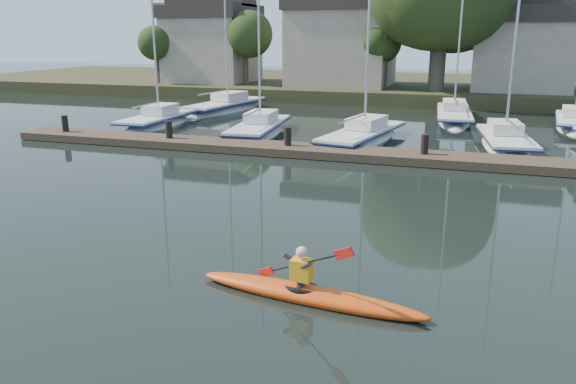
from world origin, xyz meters
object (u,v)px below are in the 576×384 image
(sailboat_5, at_px, (226,114))
(sailboat_3, at_px, (504,151))
(kayak, at_px, (308,291))
(sailboat_0, at_px, (158,129))
(sailboat_6, at_px, (453,123))
(sailboat_1, at_px, (259,138))
(dock, at_px, (353,153))
(sailboat_2, at_px, (362,145))
(sailboat_7, at_px, (573,130))

(sailboat_5, bearing_deg, sailboat_3, -14.73)
(kayak, xyz_separation_m, sailboat_0, (-14.63, 18.82, -0.39))
(sailboat_0, xyz_separation_m, sailboat_5, (1.10, 7.32, 0.00))
(sailboat_3, bearing_deg, sailboat_0, 171.85)
(sailboat_3, height_order, sailboat_6, sailboat_6)
(kayak, xyz_separation_m, sailboat_3, (4.51, 18.26, -0.38))
(sailboat_3, bearing_deg, sailboat_5, 149.94)
(sailboat_1, xyz_separation_m, sailboat_6, (9.72, 8.66, 0.00))
(dock, height_order, sailboat_2, sailboat_2)
(sailboat_1, relative_size, sailboat_7, 1.13)
(kayak, relative_size, sailboat_7, 0.41)
(sailboat_0, bearing_deg, sailboat_5, 80.53)
(dock, height_order, sailboat_6, sailboat_6)
(sailboat_7, bearing_deg, dock, -124.23)
(sailboat_0, relative_size, sailboat_5, 0.76)
(sailboat_1, distance_m, sailboat_7, 18.28)
(sailboat_0, distance_m, sailboat_5, 7.40)
(sailboat_1, distance_m, sailboat_2, 5.70)
(sailboat_0, xyz_separation_m, sailboat_1, (6.74, -0.92, 0.01))
(sailboat_2, height_order, sailboat_5, sailboat_5)
(kayak, distance_m, sailboat_6, 26.63)
(kayak, bearing_deg, sailboat_5, 123.75)
(sailboat_1, xyz_separation_m, sailboat_3, (12.40, 0.35, -0.00))
(sailboat_1, xyz_separation_m, sailboat_5, (-5.64, 8.24, -0.01))
(sailboat_1, bearing_deg, sailboat_0, 166.57)
(sailboat_1, bearing_deg, sailboat_3, -4.04)
(sailboat_0, height_order, sailboat_5, sailboat_5)
(kayak, xyz_separation_m, sailboat_7, (8.56, 25.86, -0.37))
(dock, height_order, sailboat_0, sailboat_0)
(sailboat_0, height_order, sailboat_2, sailboat_2)
(sailboat_1, relative_size, sailboat_5, 0.88)
(sailboat_3, relative_size, sailboat_5, 0.81)
(sailboat_1, height_order, sailboat_3, sailboat_1)
(dock, distance_m, sailboat_6, 13.47)
(dock, relative_size, sailboat_1, 2.49)
(dock, relative_size, sailboat_0, 2.86)
(kayak, xyz_separation_m, sailboat_1, (-7.89, 17.90, -0.38))
(dock, relative_size, sailboat_5, 2.19)
(dock, bearing_deg, sailboat_5, 132.94)
(sailboat_2, xyz_separation_m, sailboat_6, (4.04, 9.06, 0.00))
(sailboat_2, height_order, sailboat_3, sailboat_2)
(dock, distance_m, sailboat_3, 7.91)
(sailboat_0, distance_m, sailboat_6, 18.19)
(sailboat_1, height_order, sailboat_6, sailboat_6)
(sailboat_0, xyz_separation_m, sailboat_2, (12.43, -1.31, 0.01))
(sailboat_7, bearing_deg, sailboat_5, -174.52)
(kayak, distance_m, sailboat_3, 18.81)
(dock, height_order, sailboat_1, sailboat_1)
(sailboat_7, bearing_deg, sailboat_3, -111.82)
(sailboat_7, bearing_deg, sailboat_0, -156.91)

